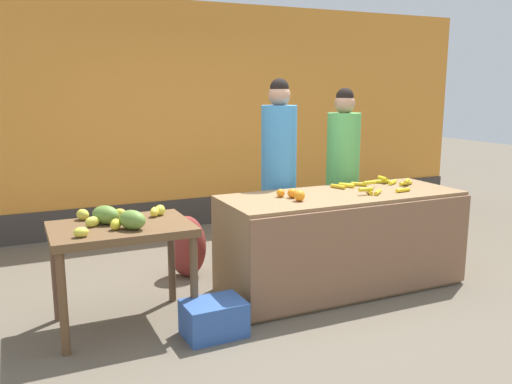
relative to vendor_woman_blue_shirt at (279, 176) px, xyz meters
name	(u,v)px	position (x,y,z in m)	size (l,w,h in m)	color
ground_plane	(290,295)	(-0.22, -0.66, -0.94)	(24.00, 24.00, 0.00)	#665B4C
market_wall_back	(190,119)	(-0.22, 2.09, 0.44)	(8.33, 0.23, 2.82)	orange
fruit_stall_counter	(341,241)	(0.29, -0.67, -0.51)	(2.16, 0.84, 0.86)	olive
side_table_wooden	(121,239)	(-1.64, -0.66, -0.26)	(1.02, 0.71, 0.79)	brown
banana_bunch_pile	(375,185)	(0.72, -0.56, -0.06)	(0.80, 0.56, 0.07)	gold
orange_pile	(293,194)	(-0.22, -0.69, -0.04)	(0.15, 0.29, 0.09)	orange
mango_papaya_pile	(118,217)	(-1.66, -0.64, -0.10)	(0.76, 0.63, 0.14)	#D5D742
vendor_woman_blue_shirt	(279,176)	(0.00, 0.00, 0.00)	(0.34, 0.34, 1.87)	#33333D
vendor_woman_green_shirt	(342,174)	(0.77, 0.06, -0.05)	(0.34, 0.34, 1.78)	#33333D
produce_crate	(214,318)	(-1.09, -1.10, -0.81)	(0.44, 0.32, 0.26)	#3359A5
produce_sack	(187,246)	(-0.88, 0.17, -0.65)	(0.36, 0.30, 0.59)	maroon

